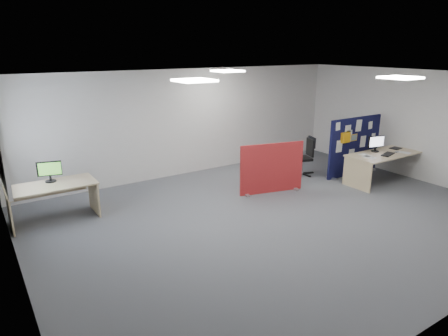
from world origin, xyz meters
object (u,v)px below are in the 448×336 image
second_desk (52,193)px  office_chair (306,154)px  monitor_main (376,143)px  monitor_second (50,171)px  navy_divider (354,146)px  main_desk (382,159)px  red_divider (272,169)px

second_desk → office_chair: size_ratio=1.61×
monitor_main → monitor_second: monitor_second is taller
monitor_main → second_desk: bearing=179.2°
navy_divider → monitor_main: bearing=-84.2°
monitor_main → second_desk: 7.43m
navy_divider → main_desk: navy_divider is taller
navy_divider → red_divider: (-2.65, 0.10, -0.20)m
monitor_second → navy_divider: bearing=3.9°
monitor_main → office_chair: bearing=144.6°
second_desk → red_divider: bearing=-13.8°
red_divider → monitor_second: 4.65m
monitor_main → second_desk: (-7.20, 1.79, -0.40)m
monitor_second → office_chair: monitor_second is taller
monitor_main → office_chair: monitor_main is taller
red_divider → second_desk: red_divider is taller
main_desk → red_divider: (-2.77, 0.87, -0.00)m
red_divider → second_desk: size_ratio=0.96×
red_divider → monitor_second: (-4.46, 1.24, 0.39)m
red_divider → navy_divider: bearing=11.4°
red_divider → main_desk: bearing=-3.7°
monitor_main → main_desk: bearing=-58.1°
red_divider → monitor_main: bearing=-0.7°
main_desk → monitor_second: size_ratio=4.42×
navy_divider → monitor_second: (-7.11, 1.35, 0.19)m
monitor_main → navy_divider: bearing=109.1°
second_desk → office_chair: 6.13m
monitor_second → office_chair: (6.08, -0.69, -0.40)m
navy_divider → second_desk: size_ratio=1.16×
main_desk → second_desk: 7.52m
main_desk → monitor_main: (-0.06, 0.17, 0.38)m
red_divider → second_desk: 4.62m
navy_divider → second_desk: bearing=170.5°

